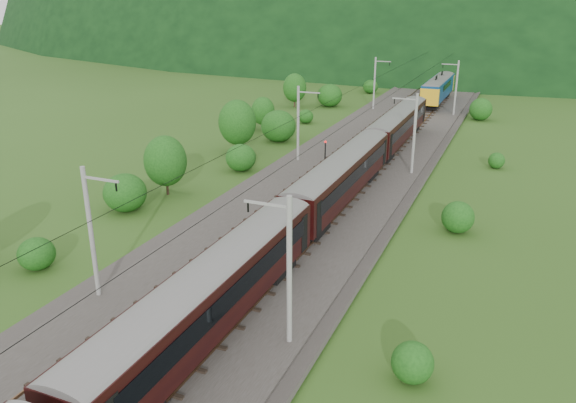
% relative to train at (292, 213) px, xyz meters
% --- Properties ---
extents(ground, '(600.00, 600.00, 0.00)m').
position_rel_train_xyz_m(ground, '(-2.40, -9.50, -3.41)').
color(ground, '#2D4C17').
rests_on(ground, ground).
extents(railbed, '(14.00, 220.00, 0.30)m').
position_rel_train_xyz_m(railbed, '(-2.40, 0.50, -3.26)').
color(railbed, '#38332D').
rests_on(railbed, ground).
extents(track_left, '(2.40, 220.00, 0.27)m').
position_rel_train_xyz_m(track_left, '(-4.80, 0.50, -3.04)').
color(track_left, brown).
rests_on(track_left, railbed).
extents(track_right, '(2.40, 220.00, 0.27)m').
position_rel_train_xyz_m(track_right, '(-0.00, 0.50, -3.04)').
color(track_right, brown).
rests_on(track_right, railbed).
extents(catenary_left, '(2.54, 192.28, 8.00)m').
position_rel_train_xyz_m(catenary_left, '(-8.52, 22.50, 1.09)').
color(catenary_left, gray).
rests_on(catenary_left, railbed).
extents(catenary_right, '(2.54, 192.28, 8.00)m').
position_rel_train_xyz_m(catenary_right, '(3.72, 22.50, 1.09)').
color(catenary_right, gray).
rests_on(catenary_right, railbed).
extents(overhead_wires, '(4.83, 198.00, 0.03)m').
position_rel_train_xyz_m(overhead_wires, '(-2.40, 0.50, 3.69)').
color(overhead_wires, black).
rests_on(overhead_wires, ground).
extents(mountain_main, '(504.00, 360.00, 244.00)m').
position_rel_train_xyz_m(mountain_main, '(-2.40, 250.50, -3.41)').
color(mountain_main, black).
rests_on(mountain_main, ground).
extents(mountain_ridge, '(336.00, 280.00, 132.00)m').
position_rel_train_xyz_m(mountain_ridge, '(-122.40, 290.50, -3.41)').
color(mountain_ridge, black).
rests_on(mountain_ridge, ground).
extents(train, '(2.86, 136.33, 4.97)m').
position_rel_train_xyz_m(train, '(0.00, 0.00, 0.00)').
color(train, black).
rests_on(train, ground).
extents(hazard_post_near, '(0.16, 0.16, 1.50)m').
position_rel_train_xyz_m(hazard_post_near, '(-2.84, 18.83, -2.35)').
color(hazard_post_near, red).
rests_on(hazard_post_near, railbed).
extents(hazard_post_far, '(0.15, 0.15, 1.37)m').
position_rel_train_xyz_m(hazard_post_far, '(-1.75, 41.54, -2.42)').
color(hazard_post_far, red).
rests_on(hazard_post_far, railbed).
extents(signal, '(0.23, 0.23, 2.11)m').
position_rel_train_xyz_m(signal, '(-5.88, 23.70, -1.87)').
color(signal, black).
rests_on(signal, railbed).
extents(vegetation_left, '(11.96, 144.38, 6.52)m').
position_rel_train_xyz_m(vegetation_left, '(-17.03, 6.36, -0.86)').
color(vegetation_left, '#174713').
rests_on(vegetation_left, ground).
extents(vegetation_right, '(6.31, 106.10, 2.92)m').
position_rel_train_xyz_m(vegetation_right, '(9.26, 12.31, -2.18)').
color(vegetation_right, '#174713').
rests_on(vegetation_right, ground).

